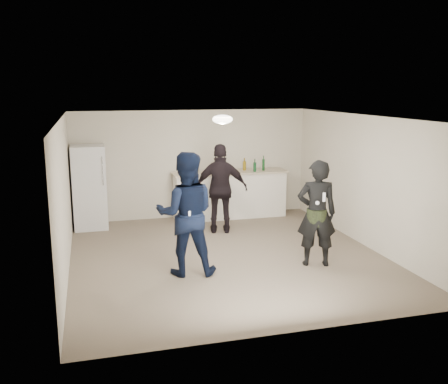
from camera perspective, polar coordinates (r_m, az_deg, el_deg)
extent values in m
plane|color=#6B5B4C|center=(9.14, 0.33, -7.32)|extent=(6.00, 6.00, 0.00)
plane|color=silver|center=(8.65, 0.35, 8.52)|extent=(6.00, 6.00, 0.00)
plane|color=beige|center=(11.68, -3.61, 3.20)|extent=(6.00, 0.00, 6.00)
plane|color=beige|center=(6.06, 7.99, -5.08)|extent=(6.00, 0.00, 6.00)
plane|color=beige|center=(8.51, -17.80, -0.60)|extent=(0.00, 6.00, 6.00)
plane|color=beige|center=(9.89, 15.88, 1.19)|extent=(0.00, 6.00, 6.00)
cube|color=white|center=(11.69, 0.69, -0.38)|extent=(2.60, 0.56, 1.05)
cube|color=beige|center=(11.59, 0.69, 2.25)|extent=(2.68, 0.64, 0.04)
cube|color=white|center=(11.12, -15.12, 0.54)|extent=(0.70, 0.70, 1.80)
cylinder|color=silver|center=(10.69, -13.72, 2.35)|extent=(0.02, 0.02, 0.60)
ellipsoid|color=white|center=(8.94, -0.17, 8.31)|extent=(0.36, 0.36, 0.16)
cylinder|color=silver|center=(11.41, -3.08, 2.62)|extent=(0.08, 0.08, 0.17)
imported|color=#0E1B3C|center=(8.06, -4.37, -2.51)|extent=(1.11, 0.94, 2.01)
imported|color=black|center=(8.59, 10.54, -2.40)|extent=(0.76, 0.60, 1.83)
cylinder|color=#283719|center=(8.61, 10.52, -2.83)|extent=(0.34, 0.34, 0.28)
imported|color=black|center=(10.38, -0.34, 0.37)|extent=(1.18, 0.71, 1.87)
cube|color=white|center=(7.79, -3.98, -2.70)|extent=(0.04, 0.04, 0.15)
sphere|color=white|center=(7.85, -3.16, -3.08)|extent=(0.07, 0.07, 0.07)
cube|color=white|center=(8.30, 11.37, -0.57)|extent=(0.04, 0.04, 0.15)
sphere|color=white|center=(8.30, 10.63, -1.24)|extent=(0.07, 0.07, 0.07)
cylinder|color=#154A1E|center=(11.75, 4.53, 3.11)|extent=(0.06, 0.06, 0.27)
cylinder|color=#134420|center=(11.57, 3.53, 2.86)|extent=(0.07, 0.07, 0.22)
cylinder|color=olive|center=(11.76, 2.35, 3.01)|extent=(0.08, 0.08, 0.21)
cylinder|color=brown|center=(11.64, -0.70, 2.93)|extent=(0.07, 0.07, 0.21)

